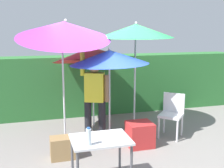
{
  "coord_description": "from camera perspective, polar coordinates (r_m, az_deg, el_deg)",
  "views": [
    {
      "loc": [
        -1.51,
        -5.04,
        2.17
      ],
      "look_at": [
        0.0,
        0.3,
        1.1
      ],
      "focal_mm": 44.76,
      "sensor_mm": 36.0,
      "label": 1
    }
  ],
  "objects": [
    {
      "name": "ground_plane",
      "position": [
        5.69,
        0.84,
        -11.5
      ],
      "size": [
        24.0,
        24.0,
        0.0
      ],
      "primitive_type": "plane",
      "color": "gray"
    },
    {
      "name": "hedge_row",
      "position": [
        7.4,
        -3.73,
        -0.07
      ],
      "size": [
        8.0,
        0.7,
        1.52
      ],
      "primitive_type": "cube",
      "color": "#2D7033",
      "rests_on": "ground_plane"
    },
    {
      "name": "umbrella_rainbow",
      "position": [
        5.91,
        4.88,
        10.75
      ],
      "size": [
        1.58,
        1.58,
        2.34
      ],
      "color": "silver",
      "rests_on": "ground_plane"
    },
    {
      "name": "umbrella_orange",
      "position": [
        6.21,
        -4.16,
        6.11
      ],
      "size": [
        1.74,
        1.76,
        1.96
      ],
      "color": "silver",
      "rests_on": "ground_plane"
    },
    {
      "name": "umbrella_yellow",
      "position": [
        5.34,
        -9.85,
        10.84
      ],
      "size": [
        1.77,
        1.79,
        2.54
      ],
      "color": "silver",
      "rests_on": "ground_plane"
    },
    {
      "name": "umbrella_navy",
      "position": [
        5.3,
        -0.54,
        5.51
      ],
      "size": [
        1.52,
        1.52,
        1.85
      ],
      "color": "silver",
      "rests_on": "ground_plane"
    },
    {
      "name": "person_vendor",
      "position": [
        5.39,
        -3.55,
        -2.35
      ],
      "size": [
        0.54,
        0.35,
        1.88
      ],
      "color": "black",
      "rests_on": "ground_plane"
    },
    {
      "name": "chair_plastic",
      "position": [
        5.9,
        12.14,
        -5.67
      ],
      "size": [
        0.62,
        0.62,
        0.89
      ],
      "color": "silver",
      "rests_on": "ground_plane"
    },
    {
      "name": "cooler_box",
      "position": [
        5.4,
        5.69,
        -10.19
      ],
      "size": [
        0.47,
        0.44,
        0.46
      ],
      "primitive_type": "cube",
      "color": "red",
      "rests_on": "ground_plane"
    },
    {
      "name": "crate_cardboard",
      "position": [
        4.98,
        -9.93,
        -12.69
      ],
      "size": [
        0.44,
        0.29,
        0.38
      ],
      "primitive_type": "cube",
      "color": "#9E7A4C",
      "rests_on": "ground_plane"
    },
    {
      "name": "folding_table",
      "position": [
        3.92,
        -2.36,
        -12.21
      ],
      "size": [
        0.8,
        0.6,
        0.72
      ],
      "color": "#4C4C51",
      "rests_on": "ground_plane"
    },
    {
      "name": "bottle_water",
      "position": [
        3.65,
        -4.81,
        -10.68
      ],
      "size": [
        0.07,
        0.07,
        0.24
      ],
      "color": "silver",
      "rests_on": "folding_table"
    }
  ]
}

